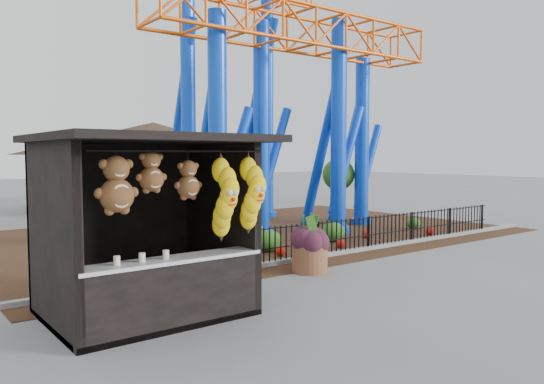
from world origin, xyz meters
TOP-DOWN VIEW (x-y plane):
  - ground at (0.00, 0.00)m, footprint 120.00×120.00m
  - mulch_bed at (4.00, 8.00)m, footprint 18.00×12.00m
  - curb at (4.00, 3.00)m, footprint 18.00×0.18m
  - prize_booth at (-2.98, 0.92)m, footprint 3.50×3.40m
  - picket_fence at (4.90, 3.00)m, footprint 12.20×0.06m
  - roller_coaster at (5.12, 8.23)m, footprint 11.00×6.37m
  - terracotta_planter at (1.50, 1.89)m, footprint 1.06×1.06m
  - planter_foliage at (1.50, 1.89)m, footprint 0.70×0.70m
  - potted_plant at (1.99, 2.45)m, footprint 0.91×0.85m
  - landscaping at (4.52, 5.27)m, footprint 7.80×3.57m
  - pavilion at (6.00, 20.00)m, footprint 15.00×15.00m

SIDE VIEW (x-z plane):
  - ground at x=0.00m, z-range 0.00..0.00m
  - mulch_bed at x=4.00m, z-range 0.00..0.02m
  - curb at x=4.00m, z-range 0.00..0.12m
  - landscaping at x=4.52m, z-range -0.02..0.61m
  - terracotta_planter at x=1.50m, z-range 0.00..0.65m
  - potted_plant at x=1.99m, z-range 0.00..0.84m
  - picket_fence at x=4.90m, z-range 0.00..1.00m
  - planter_foliage at x=1.50m, z-range 0.65..1.29m
  - prize_booth at x=-2.98m, z-range -0.03..3.09m
  - pavilion at x=6.00m, z-range 0.67..5.47m
  - roller_coaster at x=5.12m, z-range 1.03..11.85m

